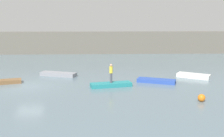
% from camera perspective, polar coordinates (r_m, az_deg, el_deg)
% --- Properties ---
extents(ground_plane, '(120.00, 120.00, 0.00)m').
position_cam_1_polar(ground_plane, '(26.94, -16.86, -3.56)').
color(ground_plane, slate).
extents(embankment_wall, '(80.00, 1.20, 3.93)m').
position_cam_1_polar(embankment_wall, '(49.58, -10.15, 5.25)').
color(embankment_wall, '#666056').
rests_on(embankment_wall, ground_plane).
extents(rowboat_brown, '(2.97, 1.83, 0.37)m').
position_cam_1_polar(rowboat_brown, '(28.79, -20.99, -2.54)').
color(rowboat_brown, brown).
rests_on(rowboat_brown, ground_plane).
extents(rowboat_grey, '(4.15, 2.41, 0.40)m').
position_cam_1_polar(rowboat_grey, '(30.90, -11.03, -1.15)').
color(rowboat_grey, gray).
rests_on(rowboat_grey, ground_plane).
extents(rowboat_teal, '(3.97, 1.93, 0.37)m').
position_cam_1_polar(rowboat_teal, '(25.67, -0.20, -3.36)').
color(rowboat_teal, teal).
rests_on(rowboat_teal, ground_plane).
extents(rowboat_blue, '(3.87, 2.38, 0.37)m').
position_cam_1_polar(rowboat_blue, '(27.57, 9.15, -2.52)').
color(rowboat_blue, '#2B4CAD').
rests_on(rowboat_blue, ground_plane).
extents(rowboat_white, '(3.53, 2.87, 0.42)m').
position_cam_1_polar(rowboat_white, '(30.71, 16.48, -1.45)').
color(rowboat_white, white).
rests_on(rowboat_white, ground_plane).
extents(person_yellow_shirt, '(0.32, 0.32, 1.77)m').
position_cam_1_polar(person_yellow_shirt, '(25.42, -0.20, -0.78)').
color(person_yellow_shirt, '#4C4C56').
rests_on(person_yellow_shirt, rowboat_teal).
extents(mooring_buoy, '(0.58, 0.58, 0.58)m').
position_cam_1_polar(mooring_buoy, '(22.25, 18.02, -5.78)').
color(mooring_buoy, orange).
rests_on(mooring_buoy, ground_plane).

